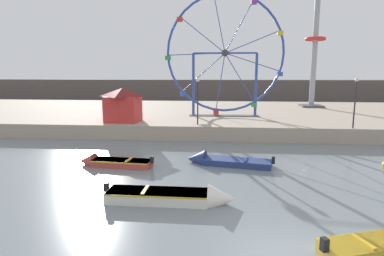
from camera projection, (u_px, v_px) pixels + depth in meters
name	position (u px, v px, depth m)	size (l,w,h in m)	color
ground_plane	(278.00, 256.00, 10.97)	(240.00, 240.00, 0.00)	slate
quay_promenade	(237.00, 116.00, 40.15)	(110.00, 24.49, 1.31)	tan
distant_town_skyline	(232.00, 92.00, 61.62)	(140.00, 3.00, 4.40)	#564C47
motorboat_faded_red	(109.00, 162.00, 21.37)	(5.12, 1.61, 1.16)	#B24238
motorboat_white_red_stripe	(180.00, 197.00, 15.41)	(6.29, 1.43, 1.30)	silver
motorboat_navy_blue	(220.00, 161.00, 21.75)	(5.81, 2.41, 1.34)	navy
ferris_wheel_blue_frame	(225.00, 55.00, 34.12)	(12.37, 1.20, 12.70)	#334CA8
drop_tower_steel_tower	(314.00, 53.00, 42.88)	(2.80, 2.80, 15.34)	#999EA3
carnival_booth_red_striped	(123.00, 104.00, 31.00)	(3.48, 3.01, 3.20)	red
promenade_lamp_near	(198.00, 95.00, 29.06)	(0.32, 0.32, 4.14)	#2D2D33
promenade_lamp_far	(355.00, 96.00, 27.24)	(0.32, 0.32, 4.21)	#2D2D33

